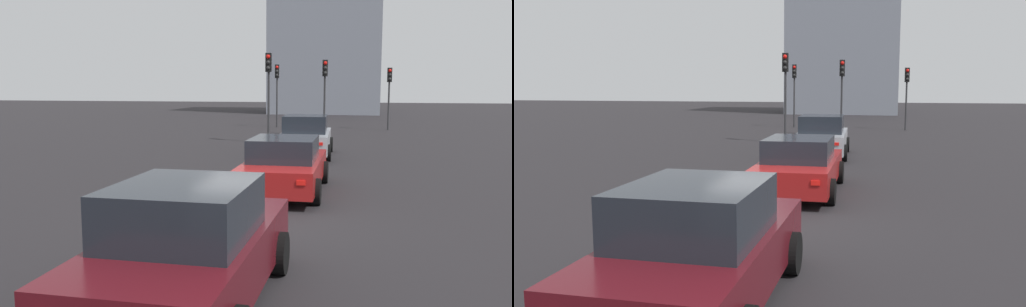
% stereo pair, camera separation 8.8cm
% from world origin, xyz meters
% --- Properties ---
extents(ground_plane, '(160.00, 160.00, 0.20)m').
position_xyz_m(ground_plane, '(0.00, 0.00, -0.10)').
color(ground_plane, black).
extents(car_silver_lead, '(4.69, 2.23, 1.64)m').
position_xyz_m(car_silver_lead, '(10.28, 0.23, 0.79)').
color(car_silver_lead, '#A8AAB2').
rests_on(car_silver_lead, ground_plane).
extents(car_red_second, '(4.72, 2.14, 1.47)m').
position_xyz_m(car_red_second, '(2.95, -0.03, 0.72)').
color(car_red_second, maroon).
rests_on(car_red_second, ground_plane).
extents(car_maroon_third, '(4.43, 2.07, 1.64)m').
position_xyz_m(car_maroon_third, '(-4.56, 0.05, 0.78)').
color(car_maroon_third, '#510F16').
rests_on(car_maroon_third, ground_plane).
extents(traffic_light_near_left, '(0.32, 0.30, 3.94)m').
position_xyz_m(traffic_light_near_left, '(23.76, -3.56, 2.84)').
color(traffic_light_near_left, '#2D2D30').
rests_on(traffic_light_near_left, ground_plane).
extents(traffic_light_near_right, '(0.32, 0.30, 4.23)m').
position_xyz_m(traffic_light_near_right, '(24.52, 3.76, 3.03)').
color(traffic_light_near_right, '#2D2D30').
rests_on(traffic_light_near_right, ground_plane).
extents(traffic_light_far_left, '(0.32, 0.28, 4.38)m').
position_xyz_m(traffic_light_far_left, '(14.59, 2.54, 3.14)').
color(traffic_light_far_left, '#2D2D30').
rests_on(traffic_light_far_left, ground_plane).
extents(traffic_light_far_right, '(0.33, 0.31, 4.23)m').
position_xyz_m(traffic_light_far_right, '(18.77, 0.12, 3.03)').
color(traffic_light_far_right, '#2D2D30').
rests_on(traffic_light_far_right, ground_plane).
extents(building_facade_left, '(9.69, 10.99, 16.49)m').
position_xyz_m(building_facade_left, '(45.39, 2.00, 8.24)').
color(building_facade_left, gray).
rests_on(building_facade_left, ground_plane).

